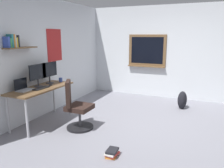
{
  "coord_description": "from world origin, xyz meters",
  "views": [
    {
      "loc": [
        -4.04,
        -0.98,
        1.78
      ],
      "look_at": [
        -0.14,
        0.73,
        0.85
      ],
      "focal_mm": 35.87,
      "sensor_mm": 36.0,
      "label": 1
    }
  ],
  "objects_px": {
    "monitor_secondary": "(49,71)",
    "computer_mouse": "(51,85)",
    "desk": "(41,91)",
    "backpack": "(182,100)",
    "office_chair": "(76,108)",
    "book_stack_on_floor": "(112,153)",
    "coffee_mug": "(61,80)",
    "laptop": "(23,88)",
    "monitor_primary": "(38,74)",
    "keyboard": "(41,88)"
  },
  "relations": [
    {
      "from": "keyboard",
      "to": "monitor_primary",
      "type": "bearing_deg",
      "value": 56.43
    },
    {
      "from": "coffee_mug",
      "to": "book_stack_on_floor",
      "type": "relative_size",
      "value": 0.38
    },
    {
      "from": "office_chair",
      "to": "book_stack_on_floor",
      "type": "bearing_deg",
      "value": -122.98
    },
    {
      "from": "backpack",
      "to": "computer_mouse",
      "type": "bearing_deg",
      "value": 127.9
    },
    {
      "from": "coffee_mug",
      "to": "book_stack_on_floor",
      "type": "bearing_deg",
      "value": -124.89
    },
    {
      "from": "keyboard",
      "to": "book_stack_on_floor",
      "type": "bearing_deg",
      "value": -107.89
    },
    {
      "from": "backpack",
      "to": "book_stack_on_floor",
      "type": "xyz_separation_m",
      "value": [
        -2.76,
        0.69,
        -0.16
      ]
    },
    {
      "from": "coffee_mug",
      "to": "book_stack_on_floor",
      "type": "xyz_separation_m",
      "value": [
        -1.26,
        -1.81,
        -0.74
      ]
    },
    {
      "from": "book_stack_on_floor",
      "to": "monitor_secondary",
      "type": "bearing_deg",
      "value": 61.66
    },
    {
      "from": "desk",
      "to": "coffee_mug",
      "type": "distance_m",
      "value": 0.64
    },
    {
      "from": "monitor_secondary",
      "to": "book_stack_on_floor",
      "type": "height_order",
      "value": "monitor_secondary"
    },
    {
      "from": "monitor_primary",
      "to": "coffee_mug",
      "type": "xyz_separation_m",
      "value": [
        0.59,
        -0.11,
        -0.22
      ]
    },
    {
      "from": "monitor_primary",
      "to": "keyboard",
      "type": "distance_m",
      "value": 0.33
    },
    {
      "from": "laptop",
      "to": "monitor_primary",
      "type": "height_order",
      "value": "monitor_primary"
    },
    {
      "from": "desk",
      "to": "office_chair",
      "type": "xyz_separation_m",
      "value": [
        0.04,
        -0.79,
        -0.26
      ]
    },
    {
      "from": "computer_mouse",
      "to": "book_stack_on_floor",
      "type": "height_order",
      "value": "computer_mouse"
    },
    {
      "from": "monitor_primary",
      "to": "backpack",
      "type": "relative_size",
      "value": 1.06
    },
    {
      "from": "coffee_mug",
      "to": "desk",
      "type": "bearing_deg",
      "value": 178.01
    },
    {
      "from": "book_stack_on_floor",
      "to": "monitor_primary",
      "type": "bearing_deg",
      "value": 70.62
    },
    {
      "from": "book_stack_on_floor",
      "to": "desk",
      "type": "bearing_deg",
      "value": 70.73
    },
    {
      "from": "office_chair",
      "to": "monitor_primary",
      "type": "distance_m",
      "value": 1.08
    },
    {
      "from": "laptop",
      "to": "coffee_mug",
      "type": "distance_m",
      "value": 0.96
    },
    {
      "from": "monitor_secondary",
      "to": "computer_mouse",
      "type": "height_order",
      "value": "monitor_secondary"
    },
    {
      "from": "computer_mouse",
      "to": "coffee_mug",
      "type": "xyz_separation_m",
      "value": [
        0.42,
        0.05,
        0.03
      ]
    },
    {
      "from": "office_chair",
      "to": "coffee_mug",
      "type": "xyz_separation_m",
      "value": [
        0.59,
        0.77,
        0.39
      ]
    },
    {
      "from": "computer_mouse",
      "to": "backpack",
      "type": "bearing_deg",
      "value": -52.1
    },
    {
      "from": "desk",
      "to": "laptop",
      "type": "distance_m",
      "value": 0.38
    },
    {
      "from": "coffee_mug",
      "to": "book_stack_on_floor",
      "type": "height_order",
      "value": "coffee_mug"
    },
    {
      "from": "office_chair",
      "to": "monitor_secondary",
      "type": "relative_size",
      "value": 2.05
    },
    {
      "from": "book_stack_on_floor",
      "to": "backpack",
      "type": "bearing_deg",
      "value": -14.0
    },
    {
      "from": "computer_mouse",
      "to": "laptop",
      "type": "bearing_deg",
      "value": 158.35
    },
    {
      "from": "desk",
      "to": "backpack",
      "type": "distance_m",
      "value": 3.32
    },
    {
      "from": "laptop",
      "to": "book_stack_on_floor",
      "type": "relative_size",
      "value": 1.27
    },
    {
      "from": "office_chair",
      "to": "monitor_primary",
      "type": "xyz_separation_m",
      "value": [
        0.0,
        0.88,
        0.61
      ]
    },
    {
      "from": "desk",
      "to": "monitor_secondary",
      "type": "bearing_deg",
      "value": 12.99
    },
    {
      "from": "desk",
      "to": "monitor_primary",
      "type": "height_order",
      "value": "monitor_primary"
    },
    {
      "from": "backpack",
      "to": "monitor_secondary",
      "type": "bearing_deg",
      "value": 123.31
    },
    {
      "from": "monitor_primary",
      "to": "desk",
      "type": "bearing_deg",
      "value": -111.51
    },
    {
      "from": "computer_mouse",
      "to": "book_stack_on_floor",
      "type": "bearing_deg",
      "value": -115.71
    },
    {
      "from": "coffee_mug",
      "to": "backpack",
      "type": "bearing_deg",
      "value": -59.17
    },
    {
      "from": "office_chair",
      "to": "monitor_primary",
      "type": "relative_size",
      "value": 2.05
    },
    {
      "from": "desk",
      "to": "monitor_primary",
      "type": "bearing_deg",
      "value": 68.49
    },
    {
      "from": "monitor_primary",
      "to": "coffee_mug",
      "type": "height_order",
      "value": "monitor_primary"
    },
    {
      "from": "keyboard",
      "to": "backpack",
      "type": "relative_size",
      "value": 0.85
    },
    {
      "from": "desk",
      "to": "keyboard",
      "type": "bearing_deg",
      "value": -135.25
    },
    {
      "from": "laptop",
      "to": "backpack",
      "type": "distance_m",
      "value": 3.66
    },
    {
      "from": "book_stack_on_floor",
      "to": "keyboard",
      "type": "bearing_deg",
      "value": 72.11
    },
    {
      "from": "office_chair",
      "to": "monitor_primary",
      "type": "height_order",
      "value": "monitor_primary"
    },
    {
      "from": "book_stack_on_floor",
      "to": "coffee_mug",
      "type": "bearing_deg",
      "value": 55.11
    },
    {
      "from": "monitor_secondary",
      "to": "computer_mouse",
      "type": "bearing_deg",
      "value": -139.31
    }
  ]
}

